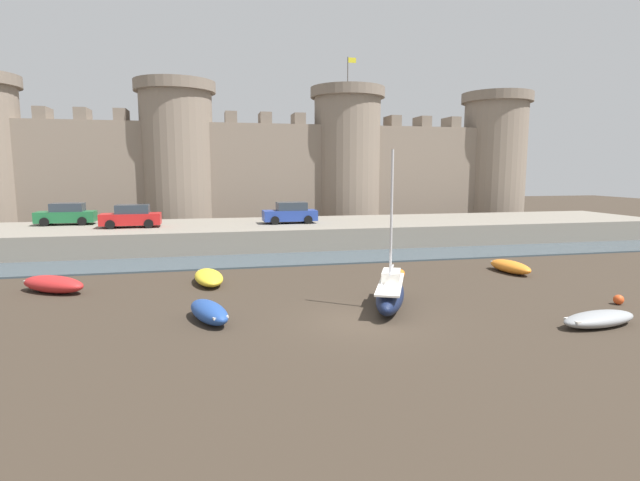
% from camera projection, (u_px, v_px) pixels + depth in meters
% --- Properties ---
extents(ground_plane, '(160.00, 160.00, 0.00)m').
position_uv_depth(ground_plane, '(364.00, 321.00, 18.96)').
color(ground_plane, '#382D23').
extents(water_channel, '(80.00, 4.50, 0.10)m').
position_uv_depth(water_channel, '(300.00, 259.00, 31.97)').
color(water_channel, '#3D4C56').
rests_on(water_channel, ground).
extents(quay_road, '(62.36, 10.00, 1.63)m').
position_uv_depth(quay_road, '(284.00, 233.00, 38.87)').
color(quay_road, gray).
rests_on(quay_road, ground).
extents(castle, '(57.84, 7.49, 16.90)m').
position_uv_depth(castle, '(266.00, 163.00, 49.43)').
color(castle, gray).
rests_on(castle, ground).
extents(sailboat_foreground_left, '(3.00, 4.87, 6.50)m').
position_uv_depth(sailboat_foreground_left, '(390.00, 293.00, 20.66)').
color(sailboat_foreground_left, '#141E3D').
rests_on(sailboat_foreground_left, ground).
extents(rowboat_near_channel_left, '(1.96, 3.08, 0.76)m').
position_uv_depth(rowboat_near_channel_left, '(209.00, 311.00, 18.84)').
color(rowboat_near_channel_left, '#234793').
rests_on(rowboat_near_channel_left, ground).
extents(rowboat_foreground_centre, '(3.63, 3.00, 0.79)m').
position_uv_depth(rowboat_foreground_centre, '(53.00, 284.00, 23.35)').
color(rowboat_foreground_centre, red).
rests_on(rowboat_foreground_centre, ground).
extents(rowboat_midflat_right, '(3.37, 1.59, 0.56)m').
position_uv_depth(rowboat_midflat_right, '(599.00, 319.00, 18.27)').
color(rowboat_midflat_right, gray).
rests_on(rowboat_midflat_right, ground).
extents(rowboat_midflat_left, '(1.52, 3.12, 0.68)m').
position_uv_depth(rowboat_midflat_left, '(510.00, 266.00, 27.86)').
color(rowboat_midflat_left, orange).
rests_on(rowboat_midflat_left, ground).
extents(rowboat_foreground_right, '(1.77, 3.58, 0.67)m').
position_uv_depth(rowboat_foreground_right, '(209.00, 277.00, 25.13)').
color(rowboat_foreground_right, yellow).
rests_on(rowboat_foreground_right, ground).
extents(mooring_buoy_near_channel, '(0.42, 0.42, 0.42)m').
position_uv_depth(mooring_buoy_near_channel, '(619.00, 300.00, 21.26)').
color(mooring_buoy_near_channel, '#E04C1E').
rests_on(mooring_buoy_near_channel, ground).
extents(mooring_buoy_off_centre, '(0.46, 0.46, 0.46)m').
position_uv_depth(mooring_buoy_off_centre, '(401.00, 274.00, 26.50)').
color(mooring_buoy_off_centre, orange).
rests_on(mooring_buoy_off_centre, ground).
extents(car_quay_centre_east, '(4.13, 1.93, 1.62)m').
position_uv_depth(car_quay_centre_east, '(131.00, 217.00, 35.57)').
color(car_quay_centre_east, red).
rests_on(car_quay_centre_east, quay_road).
extents(car_quay_centre_west, '(4.13, 1.93, 1.62)m').
position_uv_depth(car_quay_centre_west, '(290.00, 213.00, 38.38)').
color(car_quay_centre_west, '#263F99').
rests_on(car_quay_centre_west, quay_road).
extents(car_quay_west, '(4.13, 1.93, 1.62)m').
position_uv_depth(car_quay_west, '(66.00, 214.00, 37.31)').
color(car_quay_west, '#1E6638').
rests_on(car_quay_west, quay_road).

